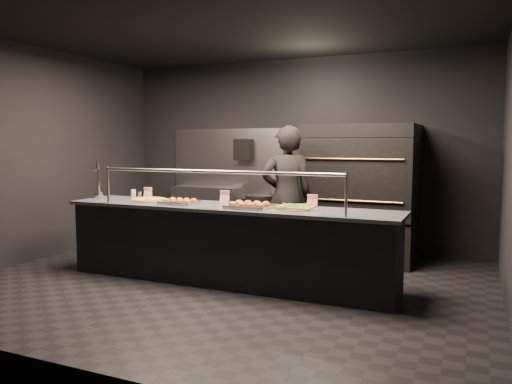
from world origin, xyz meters
TOP-DOWN VIEW (x-y plane):
  - room at (-0.02, 0.05)m, footprint 6.04×6.00m
  - service_counter at (0.00, -0.00)m, footprint 4.10×0.78m
  - pizza_oven at (1.20, 1.90)m, footprint 1.50×1.23m
  - prep_shelf at (-1.60, 2.32)m, footprint 1.20×0.35m
  - towel_dispenser at (-0.90, 2.39)m, footprint 0.30×0.20m
  - fire_extinguisher at (-0.35, 2.40)m, footprint 0.14×0.14m
  - beer_tap at (-1.95, 0.03)m, footprint 0.14×0.20m
  - round_pizza at (-1.14, 0.04)m, footprint 0.50×0.50m
  - slider_tray_a at (-0.60, -0.07)m, footprint 0.49×0.39m
  - slider_tray_b at (0.34, -0.09)m, footprint 0.53×0.42m
  - square_pizza at (0.85, 0.06)m, footprint 0.48×0.48m
  - condiment_jar at (-1.53, 0.28)m, footprint 0.17×0.07m
  - tent_cards at (-0.18, 0.28)m, footprint 2.41×0.04m
  - trash_bin at (-0.53, 2.22)m, footprint 0.49×0.49m
  - worker at (0.38, 1.00)m, footprint 0.82×0.71m

SIDE VIEW (x-z plane):
  - trash_bin at x=-0.53m, z-range 0.00..0.81m
  - prep_shelf at x=-1.60m, z-range 0.00..0.90m
  - service_counter at x=0.00m, z-range -0.22..1.15m
  - round_pizza at x=-1.14m, z-range 0.92..0.95m
  - square_pizza at x=0.85m, z-range 0.92..0.96m
  - worker at x=0.38m, z-range 0.00..1.88m
  - slider_tray_a at x=-0.60m, z-range 0.91..0.98m
  - slider_tray_b at x=0.34m, z-range 0.91..0.99m
  - pizza_oven at x=1.20m, z-range 0.01..1.92m
  - condiment_jar at x=-1.53m, z-range 0.92..1.03m
  - tent_cards at x=-0.18m, z-range 0.92..1.07m
  - fire_extinguisher at x=-0.35m, z-range 0.81..1.31m
  - beer_tap at x=-1.95m, z-range 0.80..1.35m
  - room at x=-0.02m, z-range 0.00..3.00m
  - towel_dispenser at x=-0.90m, z-range 1.38..1.73m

